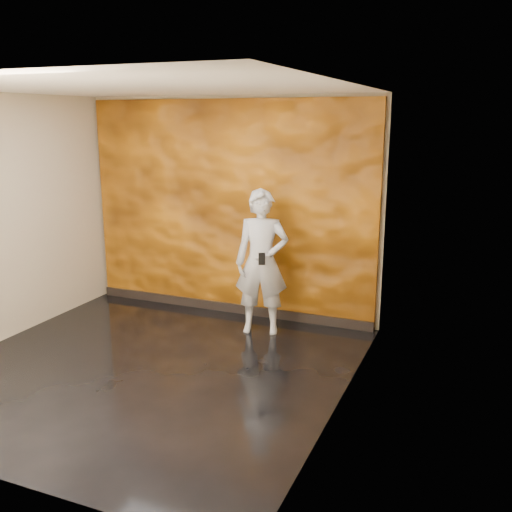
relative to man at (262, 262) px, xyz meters
name	(u,v)px	position (x,y,z in m)	size (l,w,h in m)	color
room	(143,236)	(-0.68, -1.43, 0.54)	(4.02, 4.02, 2.81)	black
feature_wall	(228,209)	(-0.68, 0.53, 0.52)	(3.90, 0.06, 2.75)	#CA720F
baseboard	(228,307)	(-0.68, 0.49, -0.80)	(3.90, 0.04, 0.12)	black
man	(262,262)	(0.00, 0.00, 0.00)	(0.63, 0.41, 1.73)	#8E939D
phone	(262,259)	(0.10, -0.24, 0.10)	(0.08, 0.02, 0.14)	black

